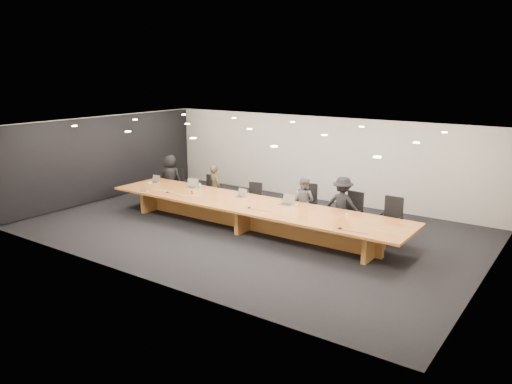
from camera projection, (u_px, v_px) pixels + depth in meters
ground at (250, 229)px, 13.76m from camera, size 12.00×12.00×0.00m
back_wall at (320, 159)px, 16.61m from camera, size 12.00×0.02×2.80m
left_wall_panel at (106, 159)px, 16.75m from camera, size 0.08×7.84×2.74m
conference_table at (250, 211)px, 13.64m from camera, size 9.00×1.80×0.75m
chair_far_left at (176, 184)px, 16.91m from camera, size 0.65×0.65×1.03m
chair_left at (207, 190)px, 16.11m from camera, size 0.55×0.55×1.00m
chair_mid_left at (253, 199)px, 15.01m from camera, size 0.59×0.59×1.00m
chair_mid_right at (306, 204)px, 14.09m from camera, size 0.68×0.68×1.18m
chair_right at (351, 212)px, 13.38m from camera, size 0.62×0.62×1.12m
chair_far_right at (389, 219)px, 12.68m from camera, size 0.62×0.62×1.16m
person_a at (171, 177)px, 16.80m from camera, size 0.83×0.65×1.51m
person_b at (215, 186)px, 15.83m from camera, size 0.57×0.46×1.37m
person_c at (303, 201)px, 13.93m from camera, size 0.71×0.57×1.41m
person_d at (342, 205)px, 13.34m from camera, size 1.04×0.66×1.53m
laptop_a at (154, 179)px, 16.02m from camera, size 0.31×0.23×0.24m
laptop_b at (191, 183)px, 15.29m from camera, size 0.41×0.33×0.28m
laptop_c at (240, 193)px, 14.18m from camera, size 0.35×0.27×0.25m
laptop_d at (286, 200)px, 13.36m from camera, size 0.40×0.30×0.29m
water_bottle at (200, 187)px, 14.97m from camera, size 0.07×0.07×0.22m
amber_mug at (192, 192)px, 14.58m from camera, size 0.11×0.11×0.11m
paper_cup_near at (297, 206)px, 13.16m from camera, size 0.09×0.09×0.08m
paper_cup_far at (347, 215)px, 12.33m from camera, size 0.08×0.08×0.08m
notepad at (150, 182)px, 16.04m from camera, size 0.27×0.24×0.01m
lime_gadget at (150, 182)px, 16.03m from camera, size 0.15×0.09×0.02m
av_box at (144, 191)px, 14.89m from camera, size 0.26×0.22×0.03m
mic_left at (167, 192)px, 14.75m from camera, size 0.14×0.14×0.03m
mic_center at (249, 207)px, 13.12m from camera, size 0.13×0.13×0.03m
mic_right at (340, 228)px, 11.41m from camera, size 0.12×0.12×0.03m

